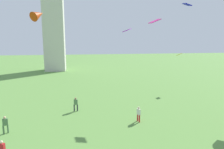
{
  "coord_description": "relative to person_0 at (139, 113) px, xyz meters",
  "views": [
    {
      "loc": [
        -2.81,
        -3.44,
        8.96
      ],
      "look_at": [
        0.79,
        18.3,
        5.1
      ],
      "focal_mm": 32.12,
      "sensor_mm": 36.0,
      "label": 1
    }
  ],
  "objects": [
    {
      "name": "kite_flying_3",
      "position": [
        6.5,
        2.8,
        12.08
      ],
      "size": [
        0.99,
        1.28,
        0.48
      ],
      "rotation": [
        0.0,
        0.0,
        1.43
      ],
      "color": "#0607CD"
    },
    {
      "name": "kite_flying_5",
      "position": [
        -1.48,
        -0.12,
        8.9
      ],
      "size": [
        1.06,
        1.23,
        0.42
      ],
      "rotation": [
        0.0,
        0.0,
        4.22
      ],
      "color": "#9209B8"
    },
    {
      "name": "kite_flying_4",
      "position": [
        11.17,
        12.81,
        5.4
      ],
      "size": [
        1.14,
        1.09,
        0.5
      ],
      "rotation": [
        0.0,
        0.0,
        3.71
      ],
      "color": "gold"
    },
    {
      "name": "kite_flying_2",
      "position": [
        -11.22,
        7.12,
        11.05
      ],
      "size": [
        2.19,
        2.4,
        1.78
      ],
      "rotation": [
        0.0,
        0.0,
        2.54
      ],
      "color": "#B7360A"
    },
    {
      "name": "person_0",
      "position": [
        0.0,
        0.0,
        0.0
      ],
      "size": [
        0.36,
        0.52,
        1.72
      ],
      "rotation": [
        0.0,
        0.0,
        1.81
      ],
      "color": "red",
      "rests_on": "ground_plane"
    },
    {
      "name": "person_5",
      "position": [
        -12.12,
        -5.37,
        -0.05
      ],
      "size": [
        0.48,
        0.37,
        1.62
      ],
      "rotation": [
        0.0,
        0.0,
        5.95
      ],
      "color": "#1E2333",
      "rests_on": "ground_plane"
    },
    {
      "name": "kite_flying_0",
      "position": [
        3.49,
        5.22,
        10.34
      ],
      "size": [
        1.52,
        1.16,
        0.68
      ],
      "rotation": [
        0.0,
        0.0,
        3.24
      ],
      "color": "#E22791"
    },
    {
      "name": "person_1",
      "position": [
        -6.87,
        4.44,
        0.04
      ],
      "size": [
        0.55,
        0.29,
        1.79
      ],
      "rotation": [
        0.0,
        0.0,
        0.05
      ],
      "color": "#2D3338",
      "rests_on": "ground_plane"
    },
    {
      "name": "person_3",
      "position": [
        -13.48,
        -0.63,
        0.01
      ],
      "size": [
        0.52,
        0.44,
        1.74
      ],
      "rotation": [
        0.0,
        0.0,
        0.47
      ],
      "color": "#51754C",
      "rests_on": "ground_plane"
    }
  ]
}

